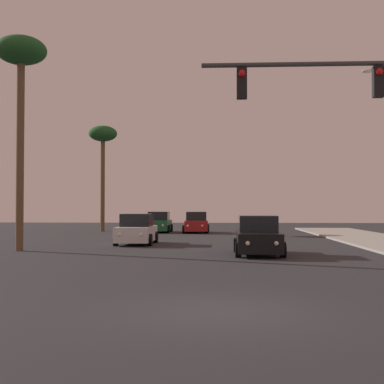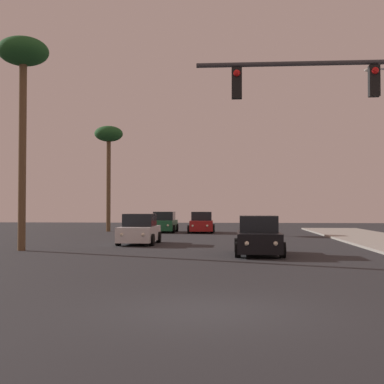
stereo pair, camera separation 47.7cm
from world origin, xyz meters
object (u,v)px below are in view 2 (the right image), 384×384
Objects in this scene: car_red at (201,223)px; palm_tree_far at (109,140)px; car_black at (258,237)px; car_green at (164,223)px; car_white at (139,230)px; palm_tree_near at (23,65)px.

palm_tree_far is (-7.98, 1.59, 7.01)m from car_red.
car_black is 1.00× the size of car_green.
car_green and car_white have the same top height.
car_red is 13.87m from car_white.
car_green is 8.61m from palm_tree_far.
car_black and car_red have the same top height.
car_red is 1.01× the size of car_white.
car_green and car_red have the same top height.
palm_tree_near is at bearing -6.46° from car_black.
car_green is 0.43× the size of palm_tree_near.
palm_tree_far reaches higher than car_black.
car_green is 1.00× the size of car_white.
car_green is 14.19m from car_white.
car_black is 1.00× the size of car_white.
car_red is at bearing 67.92° from palm_tree_near.
car_black is at bearing 108.16° from car_green.
palm_tree_far is (-11.54, 21.40, 7.01)m from car_black.
car_red is at bearing -11.23° from palm_tree_far.
car_black is 0.43× the size of palm_tree_near.
car_black is 13.72m from palm_tree_near.
car_white is 17.55m from palm_tree_far.
car_green is at bearing 77.02° from palm_tree_near.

